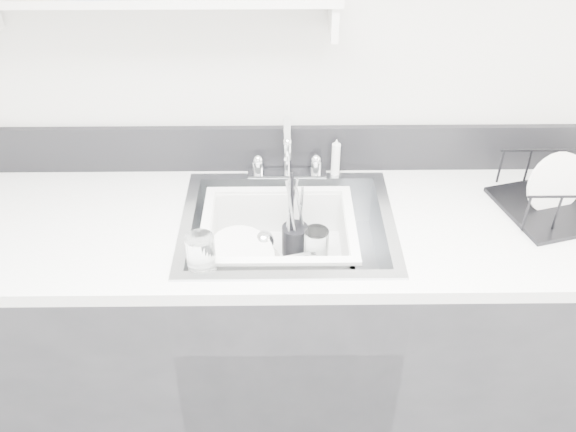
{
  "coord_description": "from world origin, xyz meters",
  "views": [
    {
      "loc": [
        -0.02,
        -0.27,
        2.03
      ],
      "look_at": [
        0.0,
        1.14,
        0.98
      ],
      "focal_mm": 38.0,
      "sensor_mm": 36.0,
      "label": 1
    }
  ],
  "objects_px": {
    "sink": "(288,245)",
    "wash_tub": "(279,244)",
    "dish_rack": "(570,188)",
    "counter_run": "(288,328)"
  },
  "relations": [
    {
      "from": "dish_rack",
      "to": "sink",
      "type": "bearing_deg",
      "value": 169.28
    },
    {
      "from": "counter_run",
      "to": "sink",
      "type": "bearing_deg",
      "value": 0.0
    },
    {
      "from": "sink",
      "to": "dish_rack",
      "type": "height_order",
      "value": "dish_rack"
    },
    {
      "from": "sink",
      "to": "wash_tub",
      "type": "relative_size",
      "value": 1.38
    },
    {
      "from": "sink",
      "to": "dish_rack",
      "type": "relative_size",
      "value": 1.63
    },
    {
      "from": "sink",
      "to": "dish_rack",
      "type": "distance_m",
      "value": 0.88
    },
    {
      "from": "counter_run",
      "to": "sink",
      "type": "relative_size",
      "value": 5.0
    },
    {
      "from": "wash_tub",
      "to": "dish_rack",
      "type": "relative_size",
      "value": 1.18
    },
    {
      "from": "sink",
      "to": "counter_run",
      "type": "bearing_deg",
      "value": 0.0
    },
    {
      "from": "counter_run",
      "to": "sink",
      "type": "height_order",
      "value": "sink"
    }
  ]
}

